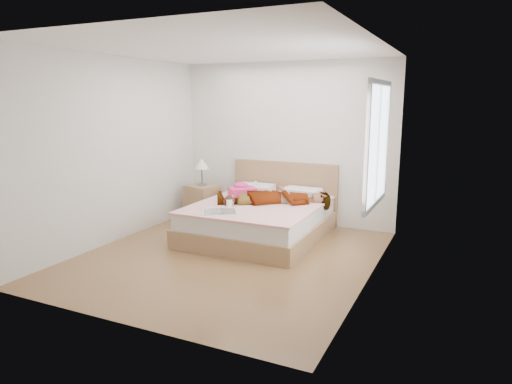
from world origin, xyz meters
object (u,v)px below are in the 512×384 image
phone (256,183)px  plush_toy (229,200)px  magazine (220,212)px  nightstand (203,200)px  bed (261,218)px  towel (242,190)px  woman (275,194)px  coffee_mug (229,203)px

phone → plush_toy: phone is taller
magazine → plush_toy: plush_toy is taller
plush_toy → magazine: bearing=-78.0°
phone → nightstand: (-0.96, -0.07, -0.35)m
phone → magazine: (0.08, -1.30, -0.17)m
bed → plush_toy: size_ratio=7.73×
bed → towel: size_ratio=4.03×
bed → magazine: size_ratio=3.69×
nightstand → plush_toy: bearing=-39.8°
phone → plush_toy: size_ratio=0.36×
woman → bed: bearing=-86.5°
phone → magazine: size_ratio=0.17×
plush_toy → nightstand: bearing=140.2°
woman → magazine: bearing=-51.9°
bed → towel: (-0.48, 0.32, 0.32)m
coffee_mug → towel: bearing=103.0°
phone → bed: (0.33, -0.50, -0.42)m
plush_toy → bed: bearing=45.1°
woman → phone: size_ratio=17.51×
woman → coffee_mug: bearing=-69.5°
nightstand → towel: bearing=-7.8°
woman → plush_toy: size_ratio=6.30×
phone → towel: 0.25m
phone → magazine: 1.31m
bed → towel: bed is taller
coffee_mug → phone: bearing=91.3°
bed → coffee_mug: 0.59m
woman → nightstand: nightstand is taller
towel → magazine: 1.15m
bed → plush_toy: bearing=-134.9°
bed → magazine: bed is taller
plush_toy → nightstand: size_ratio=0.26×
bed → magazine: (-0.25, -0.80, 0.24)m
towel → nightstand: (-0.81, 0.11, -0.25)m
nightstand → coffee_mug: bearing=-41.1°
towel → coffee_mug: towel is taller
magazine → plush_toy: size_ratio=2.10×
phone → coffee_mug: 0.93m
magazine → plush_toy: (-0.10, 0.45, 0.06)m
bed → nightstand: bearing=161.4°
magazine → nightstand: (-1.03, 1.23, -0.17)m
phone → coffee_mug: phone is taller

